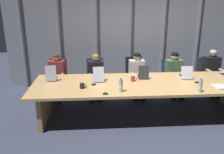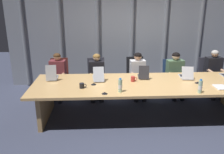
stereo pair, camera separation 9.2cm
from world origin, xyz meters
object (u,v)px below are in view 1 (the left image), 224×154
(laptop_right_mid, at_px, (185,75))
(office_chair_center, at_px, (135,81))
(water_bottle_primary, at_px, (121,86))
(office_chair_right_end, at_px, (206,80))
(coffee_mug_far, at_px, (82,86))
(conference_mic_right_side, at_px, (105,93))
(laptop_left_mid, at_px, (98,77))
(person_right_mid, at_px, (175,72))
(office_chair_left_end, at_px, (59,83))
(person_center, at_px, (137,73))
(water_bottle_secondary, at_px, (200,86))
(conference_mic_left_side, at_px, (94,84))
(person_left_mid, at_px, (96,74))
(office_chair_right_mid, at_px, (171,81))
(laptop_center, at_px, (143,75))
(spiral_notepad, at_px, (220,87))
(laptop_left_end, at_px, (52,77))
(person_right_end, at_px, (213,70))
(conference_mic_middle, at_px, (197,82))
(coffee_mug_near, at_px, (133,79))
(office_chair_left_mid, at_px, (97,82))
(person_left_end, at_px, (56,74))

(laptop_right_mid, xyz_separation_m, office_chair_center, (-0.95, 0.89, -0.43))
(water_bottle_primary, bearing_deg, office_chair_right_end, 34.19)
(coffee_mug_far, bearing_deg, conference_mic_right_side, -36.69)
(laptop_left_mid, distance_m, person_right_mid, 2.07)
(office_chair_left_end, height_order, person_center, person_center)
(coffee_mug_far, bearing_deg, office_chair_center, 48.47)
(water_bottle_secondary, distance_m, conference_mic_left_side, 2.02)
(person_left_mid, bearing_deg, office_chair_right_mid, 93.62)
(office_chair_center, height_order, water_bottle_primary, water_bottle_primary)
(person_center, bearing_deg, conference_mic_right_side, -33.23)
(laptop_center, distance_m, spiral_notepad, 1.55)
(laptop_left_end, xyz_separation_m, person_right_end, (3.89, 0.68, -0.14))
(laptop_left_mid, bearing_deg, coffee_mug_far, 145.75)
(person_left_mid, height_order, conference_mic_middle, person_left_mid)
(person_left_mid, bearing_deg, spiral_notepad, 59.13)
(office_chair_center, bearing_deg, person_left_mid, -84.48)
(person_center, bearing_deg, coffee_mug_near, -20.23)
(laptop_left_end, distance_m, water_bottle_primary, 1.62)
(laptop_left_end, relative_size, conference_mic_right_side, 3.84)
(office_chair_center, relative_size, conference_mic_middle, 8.81)
(laptop_right_mid, height_order, office_chair_left_mid, laptop_right_mid)
(office_chair_center, height_order, office_chair_right_mid, office_chair_center)
(laptop_right_mid, distance_m, office_chair_left_mid, 2.18)
(office_chair_left_end, bearing_deg, laptop_center, 59.87)
(office_chair_center, relative_size, conference_mic_right_side, 8.81)
(laptop_left_mid, distance_m, water_bottle_secondary, 2.05)
(person_left_mid, bearing_deg, office_chair_left_mid, 176.72)
(person_left_end, xyz_separation_m, person_right_mid, (2.93, 0.00, 0.00))
(person_left_mid, relative_size, conference_mic_right_side, 10.10)
(laptop_left_mid, relative_size, water_bottle_primary, 1.92)
(coffee_mug_far, bearing_deg, laptop_left_end, 138.97)
(person_left_end, distance_m, coffee_mug_far, 1.45)
(office_chair_left_mid, xyz_separation_m, conference_mic_middle, (2.06, -1.26, 0.40))
(office_chair_left_end, xyz_separation_m, conference_mic_right_side, (1.09, -1.74, 0.40))
(conference_mic_right_side, bearing_deg, water_bottle_primary, 14.60)
(laptop_center, bearing_deg, conference_mic_right_side, 141.29)
(water_bottle_primary, bearing_deg, coffee_mug_far, 161.18)
(person_left_mid, xyz_separation_m, spiral_notepad, (2.41, -1.38, 0.12))
(coffee_mug_near, bearing_deg, office_chair_left_mid, 125.12)
(spiral_notepad, bearing_deg, office_chair_center, 133.72)
(coffee_mug_near, bearing_deg, spiral_notepad, -15.77)
(office_chair_right_end, distance_m, coffee_mug_near, 2.43)
(office_chair_center, xyz_separation_m, person_right_end, (1.96, -0.16, 0.30))
(office_chair_right_mid, height_order, water_bottle_primary, water_bottle_primary)
(laptop_right_mid, bearing_deg, laptop_left_end, 95.69)
(person_right_mid, xyz_separation_m, spiral_notepad, (0.44, -1.39, 0.10))
(office_chair_right_end, distance_m, spiral_notepad, 1.66)
(office_chair_left_mid, bearing_deg, water_bottle_secondary, 36.75)
(office_chair_right_end, distance_m, person_left_end, 3.87)
(office_chair_center, xyz_separation_m, coffee_mug_far, (-1.26, -1.42, 0.43))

